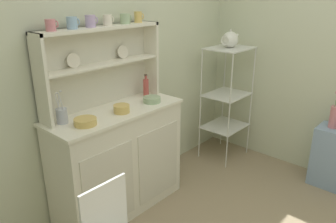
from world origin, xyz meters
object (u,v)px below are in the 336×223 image
object	(u,v)px
hutch_shelf_unit	(100,60)
utensil_jar	(62,115)
jam_bottle	(146,87)
flower_vase	(335,115)
hutch_cabinet	(119,160)
porcelain_teapot	(230,40)
bakers_rack	(227,90)
cup_rose_0	(51,25)
bowl_mixing_large	(85,122)

from	to	relation	value
hutch_shelf_unit	utensil_jar	distance (m)	0.54
jam_bottle	flower_vase	bearing A→B (deg)	-47.30
hutch_cabinet	porcelain_teapot	world-z (taller)	porcelain_teapot
bakers_rack	cup_rose_0	xyz separation A→B (m)	(-1.85, 0.25, 0.81)
hutch_shelf_unit	cup_rose_0	xyz separation A→B (m)	(-0.41, -0.04, 0.30)
hutch_shelf_unit	jam_bottle	bearing A→B (deg)	-10.27
hutch_cabinet	hutch_shelf_unit	size ratio (longest dim) A/B	1.07
flower_vase	hutch_shelf_unit	bearing A→B (deg)	139.80
porcelain_teapot	flower_vase	world-z (taller)	porcelain_teapot
utensil_jar	cup_rose_0	bearing A→B (deg)	63.06
hutch_cabinet	flower_vase	bearing A→B (deg)	-36.64
bowl_mixing_large	hutch_cabinet	bearing A→B (deg)	12.24
hutch_cabinet	porcelain_teapot	xyz separation A→B (m)	(1.44, -0.13, 0.86)
cup_rose_0	jam_bottle	distance (m)	1.03
hutch_cabinet	cup_rose_0	world-z (taller)	cup_rose_0
utensil_jar	flower_vase	bearing A→B (deg)	-32.05
hutch_cabinet	porcelain_teapot	distance (m)	1.69
jam_bottle	flower_vase	world-z (taller)	jam_bottle
cup_rose_0	utensil_jar	bearing A→B (deg)	-116.94
cup_rose_0	bowl_mixing_large	xyz separation A→B (m)	(0.07, -0.20, -0.66)
cup_rose_0	flower_vase	bearing A→B (deg)	-33.23
hutch_shelf_unit	porcelain_teapot	distance (m)	1.47
utensil_jar	hutch_shelf_unit	bearing A→B (deg)	11.36
bowl_mixing_large	utensil_jar	world-z (taller)	utensil_jar
hutch_cabinet	hutch_shelf_unit	xyz separation A→B (m)	(0.00, 0.16, 0.83)
hutch_cabinet	porcelain_teapot	bearing A→B (deg)	-5.21
porcelain_teapot	utensil_jar	bearing A→B (deg)	173.62
hutch_cabinet	jam_bottle	world-z (taller)	jam_bottle
hutch_shelf_unit	utensil_jar	bearing A→B (deg)	-168.64
jam_bottle	porcelain_teapot	size ratio (longest dim) A/B	0.79
utensil_jar	bowl_mixing_large	bearing A→B (deg)	-59.07
hutch_shelf_unit	flower_vase	distance (m)	2.19
bakers_rack	bowl_mixing_large	bearing A→B (deg)	178.13
cup_rose_0	jam_bottle	world-z (taller)	cup_rose_0
bowl_mixing_large	porcelain_teapot	bearing A→B (deg)	-1.87
hutch_shelf_unit	jam_bottle	world-z (taller)	hutch_shelf_unit
flower_vase	bakers_rack	bearing A→B (deg)	99.11
bakers_rack	utensil_jar	bearing A→B (deg)	173.63
bakers_rack	bowl_mixing_large	distance (m)	1.79
porcelain_teapot	flower_vase	size ratio (longest dim) A/B	0.70
jam_bottle	porcelain_teapot	world-z (taller)	porcelain_teapot
hutch_shelf_unit	porcelain_teapot	world-z (taller)	hutch_shelf_unit
cup_rose_0	porcelain_teapot	xyz separation A→B (m)	(1.85, -0.25, -0.27)
cup_rose_0	flower_vase	size ratio (longest dim) A/B	0.22
bowl_mixing_large	porcelain_teapot	size ratio (longest dim) A/B	0.63
hutch_shelf_unit	porcelain_teapot	bearing A→B (deg)	-11.56
cup_rose_0	porcelain_teapot	world-z (taller)	cup_rose_0
jam_bottle	cup_rose_0	bearing A→B (deg)	177.53
hutch_shelf_unit	jam_bottle	xyz separation A→B (m)	(0.43, -0.08, -0.30)
hutch_cabinet	jam_bottle	bearing A→B (deg)	11.40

